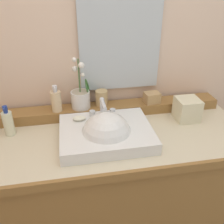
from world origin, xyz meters
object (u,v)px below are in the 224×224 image
Objects in this scene: lotion_bottle at (8,123)px; tissue_box at (187,109)px; tumbler_cup at (102,98)px; trinket_box at (152,98)px; soap_bar at (79,118)px; soap_dispenser at (56,101)px; sink_basin at (106,135)px; potted_plant at (81,97)px.

lotion_bottle is 1.30× the size of tissue_box.
tumbler_cup reaches higher than trinket_box.
lotion_bottle is (-0.37, 0.03, -0.00)m from soap_bar.
tumbler_cup is at bearing 168.97° from trinket_box.
tissue_box is at bearing -1.00° from lotion_bottle.
soap_dispenser is 1.75× the size of trinket_box.
soap_bar is at bearing -132.49° from tumbler_cup.
lotion_bottle is at bearing -165.62° from tumbler_cup.
soap_dispenser is 1.21× the size of tissue_box.
sink_basin is 5.24× the size of trinket_box.
sink_basin reaches higher than tissue_box.
soap_bar is at bearing -49.08° from soap_dispenser.
soap_bar is 0.74× the size of tumbler_cup.
tissue_box is at bearing -13.42° from potted_plant.
potted_plant is 0.42m from lotion_bottle.
lotion_bottle is (-0.39, -0.13, -0.06)m from potted_plant.
tumbler_cup is 0.54m from lotion_bottle.
soap_bar is 0.78× the size of trinket_box.
soap_bar is at bearing -170.36° from trinket_box.
tumbler_cup is 0.31m from trinket_box.
soap_dispenser is 1.66× the size of tumbler_cup.
lotion_bottle is (-0.50, 0.14, 0.04)m from sink_basin.
soap_dispenser is 0.76m from tissue_box.
sink_basin is 1.54× the size of potted_plant.
tissue_box is (0.50, 0.12, 0.04)m from sink_basin.
trinket_box is (0.57, 0.00, -0.03)m from soap_dispenser.
tissue_box is at bearing -44.49° from trinket_box.
tumbler_cup is 0.51m from tissue_box.
lotion_bottle is at bearing 179.00° from tissue_box.
potted_plant is at bearing -177.58° from tumbler_cup.
soap_dispenser is at bearing 172.91° from trinket_box.
tissue_box is (0.17, -0.13, -0.03)m from trinket_box.
potted_plant is 2.36× the size of tissue_box.
trinket_box is (0.33, 0.25, 0.07)m from sink_basin.
potted_plant is at bearing 7.22° from soap_dispenser.
potted_plant reaches higher than sink_basin.
tumbler_cup is at bearing 86.64° from sink_basin.
sink_basin is 0.31m from potted_plant.
soap_dispenser is (-0.12, 0.14, 0.05)m from soap_bar.
tumbler_cup is (0.26, 0.02, -0.02)m from soap_dispenser.
tumbler_cup reaches higher than tissue_box.
trinket_box is at bearing -1.86° from potted_plant.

